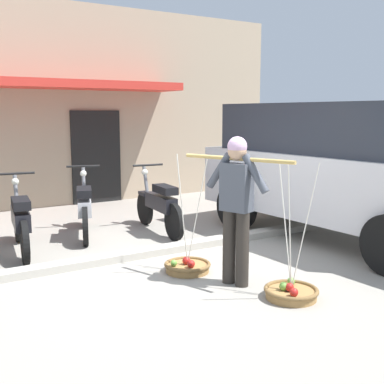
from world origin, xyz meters
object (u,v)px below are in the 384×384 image
at_px(motorcycle_second_in_row, 20,221).
at_px(motorcycle_end_of_row, 159,205).
at_px(fruit_vendor, 236,201).
at_px(fruit_basket_right_side, 187,266).
at_px(fruit_basket_left_side, 291,291).
at_px(motorcycle_third_in_row, 85,208).
at_px(parked_truck, 344,167).

bearing_deg(motorcycle_second_in_row, motorcycle_end_of_row, 0.68).
bearing_deg(fruit_vendor, fruit_basket_right_side, 109.98).
xyz_separation_m(fruit_basket_left_side, fruit_basket_right_side, (-0.48, 1.33, -0.00)).
height_order(motorcycle_second_in_row, motorcycle_end_of_row, same).
relative_size(motorcycle_third_in_row, motorcycle_end_of_row, 0.96).
distance_m(fruit_basket_right_side, motorcycle_second_in_row, 2.52).
xyz_separation_m(fruit_basket_left_side, motorcycle_end_of_row, (0.18, 3.32, 0.38)).
bearing_deg(motorcycle_second_in_row, fruit_basket_right_side, -51.64).
distance_m(motorcycle_second_in_row, motorcycle_end_of_row, 2.21).
bearing_deg(motorcycle_end_of_row, motorcycle_third_in_row, 159.46).
bearing_deg(motorcycle_second_in_row, fruit_vendor, -55.67).
bearing_deg(parked_truck, fruit_basket_left_side, -148.78).
relative_size(fruit_vendor, motorcycle_end_of_row, 0.93).
bearing_deg(fruit_basket_right_side, motorcycle_second_in_row, 128.36).
height_order(motorcycle_third_in_row, motorcycle_end_of_row, same).
xyz_separation_m(motorcycle_second_in_row, motorcycle_end_of_row, (2.21, 0.03, 0.00)).
relative_size(fruit_basket_right_side, motorcycle_end_of_row, 0.80).
xyz_separation_m(fruit_vendor, motorcycle_end_of_row, (0.42, 2.65, -0.52)).
xyz_separation_m(fruit_vendor, parked_truck, (2.67, 0.80, 0.16)).
distance_m(motorcycle_second_in_row, motorcycle_third_in_row, 1.18).
bearing_deg(parked_truck, motorcycle_third_in_row, 146.08).
bearing_deg(fruit_vendor, parked_truck, 16.78).
bearing_deg(motorcycle_end_of_row, fruit_basket_right_side, -108.51).
bearing_deg(motorcycle_third_in_row, motorcycle_end_of_row, -20.54).
bearing_deg(fruit_basket_left_side, fruit_basket_right_side, 109.77).
height_order(fruit_basket_left_side, motorcycle_end_of_row, fruit_basket_left_side).
distance_m(motorcycle_second_in_row, parked_truck, 4.86).
bearing_deg(motorcycle_third_in_row, parked_truck, -33.92).
relative_size(fruit_vendor, parked_truck, 0.35).
relative_size(fruit_basket_right_side, motorcycle_third_in_row, 0.83).
xyz_separation_m(fruit_vendor, fruit_basket_left_side, (0.24, -0.67, -0.90)).
height_order(fruit_basket_right_side, motorcycle_end_of_row, fruit_basket_right_side).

